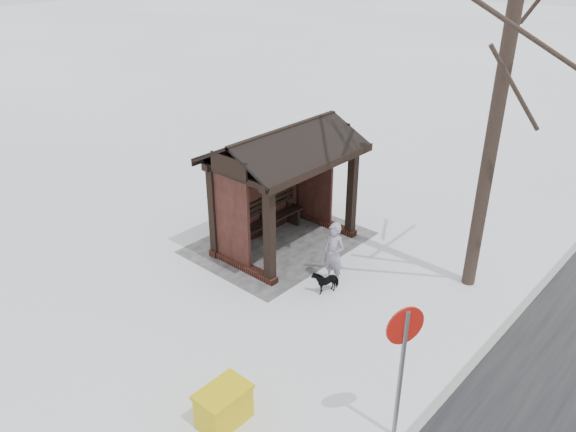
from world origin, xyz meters
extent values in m
plane|color=white|center=(0.00, 0.00, 0.00)|extent=(120.00, 120.00, 0.00)
cube|color=gray|center=(0.00, 5.50, 0.01)|extent=(120.00, 0.15, 0.06)
cube|color=gray|center=(0.00, -0.20, 0.01)|extent=(4.20, 3.20, 0.02)
cube|color=#341B13|center=(0.00, -0.90, 0.08)|extent=(3.30, 0.22, 0.16)
cube|color=#341B13|center=(-1.50, 0.00, 0.08)|extent=(0.22, 2.10, 0.16)
cube|color=#341B13|center=(1.50, 0.00, 0.08)|extent=(0.22, 2.10, 0.16)
cube|color=black|center=(-1.50, 0.90, 1.15)|extent=(0.20, 0.20, 2.30)
cube|color=black|center=(1.50, 0.90, 1.15)|extent=(0.20, 0.20, 2.30)
cube|color=black|center=(-1.50, -0.90, 1.15)|extent=(0.20, 0.20, 2.30)
cube|color=black|center=(1.50, -0.90, 1.15)|extent=(0.20, 0.20, 2.30)
cube|color=black|center=(0.00, -0.90, 1.23)|extent=(2.80, 0.08, 2.14)
cube|color=black|center=(-1.50, -0.31, 1.23)|extent=(0.08, 1.17, 2.14)
cube|color=black|center=(1.50, -0.31, 1.23)|extent=(0.08, 1.17, 2.14)
cube|color=black|center=(0.00, 0.90, 2.36)|extent=(3.40, 0.20, 0.18)
cube|color=black|center=(0.00, -0.90, 2.36)|extent=(3.40, 0.20, 0.18)
cylinder|color=black|center=(-1.50, 4.20, 4.28)|extent=(0.29, 0.29, 8.55)
imported|color=#948BA3|center=(0.54, 1.93, 0.74)|extent=(0.37, 0.55, 1.48)
imported|color=black|center=(0.91, 2.01, 0.26)|extent=(0.66, 0.45, 0.51)
cube|color=gold|center=(4.90, 3.12, 0.29)|extent=(0.81, 0.54, 0.58)
cube|color=gold|center=(4.90, 3.12, 0.62)|extent=(0.86, 0.59, 0.07)
cylinder|color=slate|center=(3.32, 5.30, 1.18)|extent=(0.07, 0.07, 2.37)
cylinder|color=#AF140C|center=(3.32, 5.28, 2.11)|extent=(0.57, 0.28, 0.62)
cylinder|color=white|center=(3.32, 5.26, 2.11)|extent=(0.44, 0.22, 0.47)
camera|label=1|loc=(9.13, 8.29, 6.99)|focal=35.00mm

